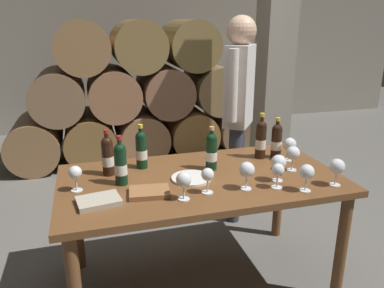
{
  "coord_description": "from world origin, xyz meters",
  "views": [
    {
      "loc": [
        -0.64,
        -2.03,
        1.67
      ],
      "look_at": [
        0.0,
        0.2,
        0.91
      ],
      "focal_mm": 35.22,
      "sensor_mm": 36.0,
      "label": 1
    }
  ],
  "objects_px": {
    "wine_bottle_4": "(261,139)",
    "wine_glass_9": "(247,170)",
    "wine_glass_6": "(184,180)",
    "sommelier_presenting": "(239,102)",
    "wine_glass_2": "(208,176)",
    "wine_bottle_1": "(108,155)",
    "wine_glass_3": "(293,154)",
    "tasting_notebook": "(149,192)",
    "wine_bottle_0": "(211,151)",
    "wine_bottle_3": "(141,149)",
    "serving_plate": "(191,178)",
    "dining_table": "(201,191)",
    "wine_glass_8": "(337,167)",
    "wine_glass_0": "(279,163)",
    "wine_glass_7": "(307,172)",
    "wine_bottle_5": "(121,164)",
    "wine_glass_4": "(278,171)",
    "wine_glass_1": "(75,173)",
    "wine_glass_5": "(290,145)",
    "wine_bottle_2": "(276,140)",
    "leather_ledger": "(99,201)"
  },
  "relations": [
    {
      "from": "wine_bottle_4",
      "to": "wine_glass_9",
      "type": "xyz_separation_m",
      "value": [
        -0.3,
        -0.45,
        -0.02
      ]
    },
    {
      "from": "wine_glass_6",
      "to": "sommelier_presenting",
      "type": "relative_size",
      "value": 0.09
    },
    {
      "from": "wine_glass_9",
      "to": "wine_glass_2",
      "type": "bearing_deg",
      "value": 176.97
    },
    {
      "from": "wine_bottle_1",
      "to": "wine_glass_3",
      "type": "height_order",
      "value": "wine_bottle_1"
    },
    {
      "from": "tasting_notebook",
      "to": "sommelier_presenting",
      "type": "height_order",
      "value": "sommelier_presenting"
    },
    {
      "from": "wine_bottle_0",
      "to": "wine_glass_9",
      "type": "xyz_separation_m",
      "value": [
        0.09,
        -0.34,
        -0.01
      ]
    },
    {
      "from": "wine_bottle_3",
      "to": "serving_plate",
      "type": "relative_size",
      "value": 1.21
    },
    {
      "from": "wine_glass_2",
      "to": "wine_glass_9",
      "type": "relative_size",
      "value": 0.9
    },
    {
      "from": "wine_glass_3",
      "to": "sommelier_presenting",
      "type": "bearing_deg",
      "value": 92.79
    },
    {
      "from": "dining_table",
      "to": "wine_bottle_0",
      "type": "height_order",
      "value": "wine_bottle_0"
    },
    {
      "from": "wine_glass_8",
      "to": "tasting_notebook",
      "type": "bearing_deg",
      "value": 170.7
    },
    {
      "from": "wine_glass_2",
      "to": "tasting_notebook",
      "type": "height_order",
      "value": "wine_glass_2"
    },
    {
      "from": "sommelier_presenting",
      "to": "wine_glass_0",
      "type": "bearing_deg",
      "value": -97.88
    },
    {
      "from": "wine_glass_7",
      "to": "sommelier_presenting",
      "type": "distance_m",
      "value": 1.11
    },
    {
      "from": "wine_bottle_5",
      "to": "sommelier_presenting",
      "type": "distance_m",
      "value": 1.26
    },
    {
      "from": "wine_glass_7",
      "to": "wine_glass_3",
      "type": "bearing_deg",
      "value": 73.7
    },
    {
      "from": "wine_glass_4",
      "to": "sommelier_presenting",
      "type": "bearing_deg",
      "value": 80.01
    },
    {
      "from": "wine_bottle_1",
      "to": "wine_glass_9",
      "type": "height_order",
      "value": "wine_bottle_1"
    },
    {
      "from": "wine_bottle_4",
      "to": "wine_glass_3",
      "type": "bearing_deg",
      "value": -71.23
    },
    {
      "from": "wine_bottle_1",
      "to": "wine_glass_3",
      "type": "xyz_separation_m",
      "value": [
        1.13,
        -0.25,
        -0.01
      ]
    },
    {
      "from": "dining_table",
      "to": "tasting_notebook",
      "type": "bearing_deg",
      "value": -155.76
    },
    {
      "from": "tasting_notebook",
      "to": "sommelier_presenting",
      "type": "bearing_deg",
      "value": 52.16
    },
    {
      "from": "wine_glass_1",
      "to": "wine_glass_5",
      "type": "height_order",
      "value": "wine_glass_5"
    },
    {
      "from": "wine_bottle_0",
      "to": "wine_glass_0",
      "type": "height_order",
      "value": "wine_bottle_0"
    },
    {
      "from": "wine_glass_0",
      "to": "wine_glass_7",
      "type": "height_order",
      "value": "wine_glass_0"
    },
    {
      "from": "wine_glass_9",
      "to": "wine_bottle_4",
      "type": "bearing_deg",
      "value": 56.06
    },
    {
      "from": "wine_glass_1",
      "to": "wine_glass_3",
      "type": "xyz_separation_m",
      "value": [
        1.32,
        -0.06,
        0.01
      ]
    },
    {
      "from": "wine_bottle_2",
      "to": "wine_bottle_5",
      "type": "height_order",
      "value": "wine_bottle_5"
    },
    {
      "from": "wine_glass_0",
      "to": "sommelier_presenting",
      "type": "bearing_deg",
      "value": 82.12
    },
    {
      "from": "wine_bottle_3",
      "to": "wine_glass_3",
      "type": "bearing_deg",
      "value": -18.82
    },
    {
      "from": "tasting_notebook",
      "to": "sommelier_presenting",
      "type": "xyz_separation_m",
      "value": [
        0.9,
        0.91,
        0.27
      ]
    },
    {
      "from": "wine_bottle_5",
      "to": "sommelier_presenting",
      "type": "bearing_deg",
      "value": 35.03
    },
    {
      "from": "wine_glass_1",
      "to": "wine_bottle_4",
      "type": "bearing_deg",
      "value": 9.75
    },
    {
      "from": "sommelier_presenting",
      "to": "wine_bottle_3",
      "type": "bearing_deg",
      "value": -150.49
    },
    {
      "from": "wine_glass_2",
      "to": "tasting_notebook",
      "type": "bearing_deg",
      "value": 167.96
    },
    {
      "from": "wine_glass_1",
      "to": "wine_glass_3",
      "type": "distance_m",
      "value": 1.32
    },
    {
      "from": "wine_glass_9",
      "to": "serving_plate",
      "type": "height_order",
      "value": "wine_glass_9"
    },
    {
      "from": "wine_bottle_5",
      "to": "wine_glass_6",
      "type": "xyz_separation_m",
      "value": [
        0.3,
        -0.29,
        -0.02
      ]
    },
    {
      "from": "wine_glass_1",
      "to": "wine_glass_9",
      "type": "height_order",
      "value": "wine_glass_9"
    },
    {
      "from": "wine_glass_4",
      "to": "wine_glass_9",
      "type": "height_order",
      "value": "wine_glass_9"
    },
    {
      "from": "wine_bottle_5",
      "to": "wine_glass_0",
      "type": "relative_size",
      "value": 1.81
    },
    {
      "from": "dining_table",
      "to": "wine_bottle_3",
      "type": "height_order",
      "value": "wine_bottle_3"
    },
    {
      "from": "tasting_notebook",
      "to": "wine_glass_1",
      "type": "bearing_deg",
      "value": 164.17
    },
    {
      "from": "wine_bottle_4",
      "to": "tasting_notebook",
      "type": "height_order",
      "value": "wine_bottle_4"
    },
    {
      "from": "dining_table",
      "to": "wine_bottle_4",
      "type": "bearing_deg",
      "value": 23.47
    },
    {
      "from": "wine_glass_3",
      "to": "leather_ledger",
      "type": "relative_size",
      "value": 0.73
    },
    {
      "from": "wine_glass_0",
      "to": "wine_glass_7",
      "type": "bearing_deg",
      "value": -64.21
    },
    {
      "from": "wine_glass_0",
      "to": "serving_plate",
      "type": "bearing_deg",
      "value": 161.44
    },
    {
      "from": "wine_bottle_1",
      "to": "wine_bottle_4",
      "type": "bearing_deg",
      "value": 1.15
    },
    {
      "from": "wine_bottle_2",
      "to": "sommelier_presenting",
      "type": "bearing_deg",
      "value": 95.51
    }
  ]
}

